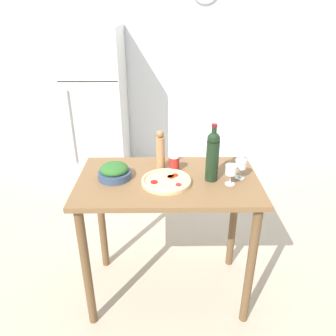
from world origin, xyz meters
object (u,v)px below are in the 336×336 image
(salad_bowl, at_px, (114,172))
(homemade_pizza, at_px, (166,181))
(salt_canister, at_px, (174,163))
(wine_glass_far, at_px, (241,165))
(wine_bottle, at_px, (213,155))
(wine_glass_near, at_px, (231,171))
(refrigerator, at_px, (98,109))
(pepper_mill, at_px, (160,151))

(salad_bowl, xyz_separation_m, homemade_pizza, (0.33, -0.07, -0.03))
(salad_bowl, bearing_deg, salt_canister, 14.70)
(wine_glass_far, distance_m, salt_canister, 0.43)
(salad_bowl, distance_m, homemade_pizza, 0.34)
(wine_bottle, bearing_deg, wine_glass_near, -29.62)
(wine_bottle, height_order, wine_glass_far, wine_bottle)
(salad_bowl, distance_m, salt_canister, 0.39)
(wine_bottle, xyz_separation_m, salad_bowl, (-0.61, 0.03, -0.12))
(refrigerator, relative_size, wine_glass_near, 13.71)
(wine_bottle, relative_size, homemade_pizza, 1.18)
(wine_glass_far, height_order, salt_canister, wine_glass_far)
(refrigerator, xyz_separation_m, homemade_pizza, (0.76, -1.85, 0.08))
(pepper_mill, bearing_deg, wine_glass_near, -27.21)
(wine_bottle, bearing_deg, salad_bowl, 177.53)
(refrigerator, relative_size, salad_bowl, 8.47)
(pepper_mill, height_order, homemade_pizza, pepper_mill)
(wine_bottle, height_order, salt_canister, wine_bottle)
(homemade_pizza, bearing_deg, wine_bottle, 8.08)
(wine_bottle, relative_size, wine_glass_near, 2.85)
(pepper_mill, relative_size, salad_bowl, 1.31)
(wine_glass_far, bearing_deg, salt_canister, 165.58)
(homemade_pizza, bearing_deg, refrigerator, 112.42)
(pepper_mill, height_order, salt_canister, pepper_mill)
(pepper_mill, bearing_deg, homemade_pizza, -79.02)
(pepper_mill, bearing_deg, salad_bowl, -155.37)
(salad_bowl, height_order, salt_canister, salt_canister)
(wine_glass_near, relative_size, salad_bowl, 0.62)
(wine_bottle, xyz_separation_m, wine_glass_near, (0.11, -0.06, -0.08))
(refrigerator, height_order, wine_glass_near, refrigerator)
(wine_glass_near, xyz_separation_m, pepper_mill, (-0.43, 0.22, 0.04))
(wine_glass_near, height_order, pepper_mill, pepper_mill)
(wine_bottle, height_order, pepper_mill, wine_bottle)
(salt_canister, bearing_deg, homemade_pizza, -107.47)
(wine_glass_near, height_order, salt_canister, wine_glass_near)
(wine_glass_near, height_order, salad_bowl, wine_glass_near)
(wine_glass_near, bearing_deg, salt_canister, 150.96)
(pepper_mill, relative_size, homemade_pizza, 0.88)
(homemade_pizza, xyz_separation_m, salt_canister, (0.05, 0.17, 0.04))
(refrigerator, relative_size, salt_canister, 15.81)
(salad_bowl, relative_size, salt_canister, 1.87)
(pepper_mill, xyz_separation_m, salad_bowl, (-0.29, -0.13, -0.09))
(wine_glass_far, distance_m, salad_bowl, 0.79)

